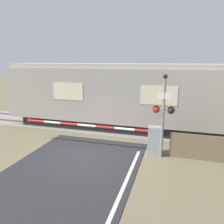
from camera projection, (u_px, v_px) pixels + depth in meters
name	position (u px, v px, depth m)	size (l,w,h in m)	color
ground_plane	(86.00, 155.00, 9.61)	(80.00, 80.00, 0.00)	#6B6047
track_bed	(113.00, 127.00, 13.52)	(36.00, 3.20, 0.13)	gray
train	(161.00, 98.00, 12.28)	(18.38, 2.72, 3.87)	black
crossing_barrier	(141.00, 137.00, 9.74)	(6.88, 0.44, 1.27)	gray
signal_post	(163.00, 112.00, 8.97)	(0.90, 0.26, 3.54)	gray
catenary_pole	(224.00, 79.00, 13.39)	(0.20, 1.90, 5.54)	slate
roadside_fence	(203.00, 148.00, 9.00)	(2.66, 0.06, 1.10)	#726047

